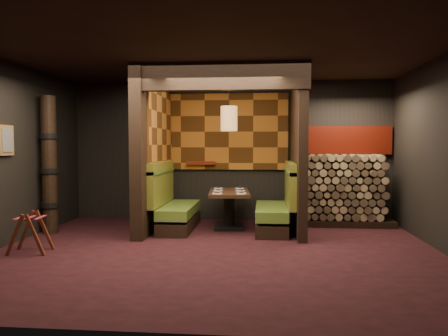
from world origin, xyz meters
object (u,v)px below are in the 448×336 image
Objects in this scene: booth_bench_right at (277,209)px; pendant_lamp at (229,119)px; dining_table at (229,204)px; totem_column at (49,166)px; firewood_stack at (347,190)px; luggage_rack at (30,231)px; booth_bench_left at (174,207)px.

pendant_lamp reaches higher than booth_bench_right.
dining_table is 0.57× the size of totem_column.
dining_table is at bearing 12.29° from totem_column.
firewood_stack is (1.35, 0.70, 0.28)m from booth_bench_right.
luggage_rack is 0.36× the size of firewood_stack.
dining_table is at bearing 7.07° from booth_bench_left.
booth_bench_left is 0.67× the size of totem_column.
pendant_lamp is at bearing -164.38° from firewood_stack.
dining_table is 2.21× the size of luggage_rack.
luggage_rack is (-3.59, -1.91, -0.09)m from booth_bench_right.
dining_table reaches higher than luggage_rack.
booth_bench_right is 0.92× the size of firewood_stack.
dining_table is 0.80× the size of firewood_stack.
dining_table is 3.40m from luggage_rack.
totem_column is at bearing -165.25° from booth_bench_left.
booth_bench_right is at bearing -4.93° from pendant_lamp.
pendant_lamp is (1.01, 0.08, 1.63)m from booth_bench_left.
booth_bench_left is 1.89m from booth_bench_right.
booth_bench_left is 2.30m from totem_column.
luggage_rack is (-2.71, -2.04, -0.16)m from dining_table.
dining_table is (-0.88, 0.13, 0.07)m from booth_bench_right.
totem_column reaches higher than booth_bench_left.
luggage_rack is at bearing -143.05° from dining_table.
booth_bench_right is (1.89, 0.00, 0.00)m from booth_bench_left.
totem_column is at bearing 105.95° from luggage_rack.
booth_bench_right is 4.07m from luggage_rack.
dining_table is 1.56m from pendant_lamp.
totem_column is (-3.10, -0.68, 0.72)m from dining_table.
pendant_lamp is at bearing 11.40° from totem_column.
firewood_stack is (4.94, 2.61, 0.37)m from luggage_rack.
booth_bench_right is at bearing 0.00° from booth_bench_left.
booth_bench_left is 1.16× the size of dining_table.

